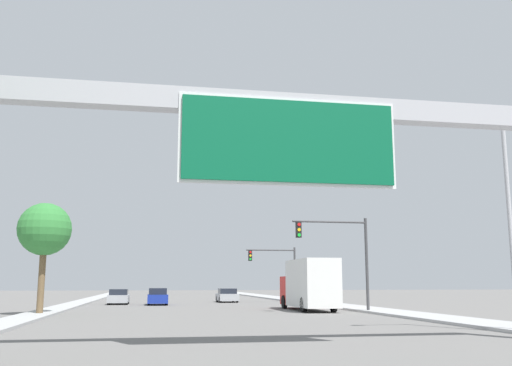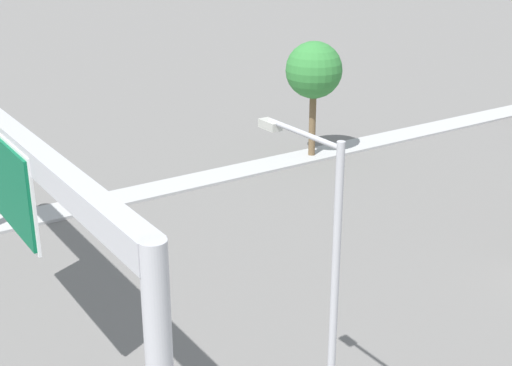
# 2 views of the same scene
# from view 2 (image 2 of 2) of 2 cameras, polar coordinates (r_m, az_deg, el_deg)

# --- Properties ---
(sign_gantry) EXTENTS (20.45, 0.73, 7.87)m
(sign_gantry) POSITION_cam_2_polar(r_m,az_deg,el_deg) (22.62, -19.32, 0.79)
(sign_gantry) COLOR #B2B2B7
(sign_gantry) RESTS_ON ground
(palm_tree_background) EXTENTS (3.25, 3.25, 6.85)m
(palm_tree_background) POSITION_cam_2_polar(r_m,az_deg,el_deg) (41.09, 4.65, 8.93)
(palm_tree_background) COLOR brown
(palm_tree_background) RESTS_ON ground
(street_lamp_right) EXTENTS (2.91, 0.28, 9.16)m
(street_lamp_right) POSITION_cam_2_polar(r_m,az_deg,el_deg) (16.29, 5.46, -9.03)
(street_lamp_right) COLOR #B2B2B7
(street_lamp_right) RESTS_ON ground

